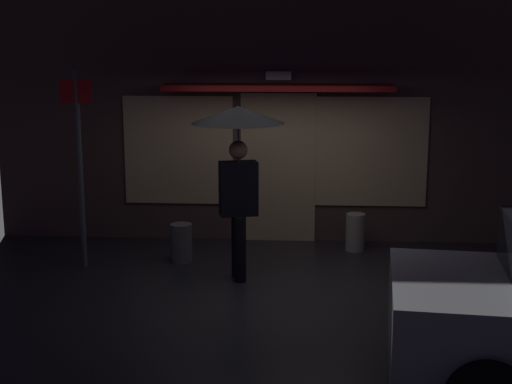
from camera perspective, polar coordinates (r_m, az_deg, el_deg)
ground_plane at (r=8.83m, az=1.28°, el=-7.58°), size 18.00×18.00×0.00m
building_facade at (r=10.70m, az=1.81°, el=7.21°), size 8.43×1.00×4.19m
person_with_umbrella at (r=8.77m, az=-1.41°, el=3.85°), size 1.14×1.14×2.16m
street_sign_post at (r=9.59m, az=-13.73°, el=2.57°), size 0.40×0.07×2.56m
sidewalk_bollard at (r=9.84m, az=-5.90°, el=-4.00°), size 0.29×0.29×0.52m
sidewalk_bollard_2 at (r=10.40m, az=7.81°, el=-3.15°), size 0.27×0.27×0.53m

